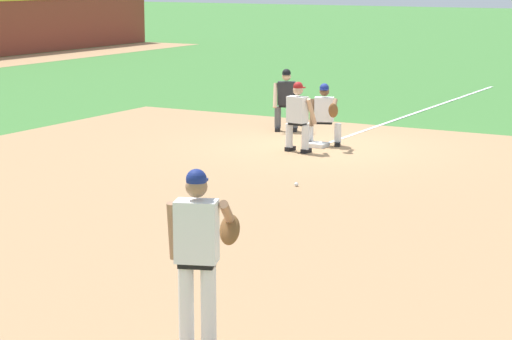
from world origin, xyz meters
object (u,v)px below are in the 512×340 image
(first_base_bag, at_px, (318,145))
(pitcher, at_px, (199,251))
(first_baseman, at_px, (325,112))
(baserunner, at_px, (298,114))
(umpire, at_px, (286,98))
(baseball, at_px, (296,184))

(first_base_bag, bearing_deg, pitcher, -159.58)
(first_baseman, distance_m, baserunner, 0.94)
(first_base_bag, bearing_deg, umpire, 45.74)
(baseball, xyz_separation_m, baserunner, (2.99, 1.51, 0.76))
(baserunner, bearing_deg, baseball, -153.24)
(first_baseman, bearing_deg, baseball, -161.12)
(pitcher, relative_size, umpire, 1.27)
(umpire, bearing_deg, pitcher, -155.70)
(pitcher, xyz_separation_m, umpire, (12.63, 5.70, -0.27))
(first_base_bag, bearing_deg, first_baseman, -22.78)
(pitcher, height_order, umpire, pitcher)
(baseball, height_order, first_baseman, first_baseman)
(baserunner, height_order, umpire, same)
(baseball, relative_size, first_baseman, 0.06)
(baseball, bearing_deg, first_base_bag, 20.61)
(first_base_bag, relative_size, pitcher, 0.20)
(pitcher, bearing_deg, first_baseman, 19.83)
(first_base_bag, distance_m, pitcher, 11.89)
(first_base_bag, xyz_separation_m, first_baseman, (0.17, -0.07, 0.69))
(pitcher, bearing_deg, baserunner, 22.25)
(first_base_bag, distance_m, first_baseman, 0.71)
(first_base_bag, xyz_separation_m, umpire, (1.53, 1.57, 0.75))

